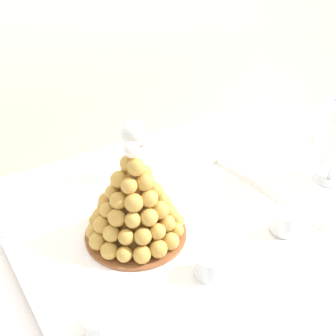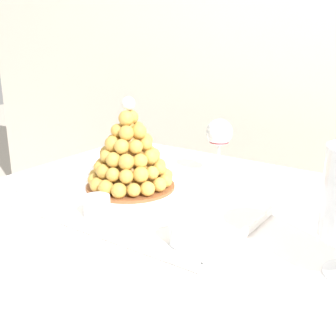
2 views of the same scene
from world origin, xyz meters
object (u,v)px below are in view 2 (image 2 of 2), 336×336
at_px(serving_tray, 134,199).
at_px(croquembouche, 130,154).
at_px(dessert_cup_left, 29,186).
at_px(wine_glass, 219,134).
at_px(dessert_cup_mid_left, 97,207).
at_px(dessert_cup_centre, 184,233).

distance_m(serving_tray, croquembouche, 0.13).
height_order(dessert_cup_left, wine_glass, wine_glass).
bearing_deg(dessert_cup_left, wine_glass, 52.75).
bearing_deg(dessert_cup_mid_left, serving_tray, 92.88).
bearing_deg(croquembouche, wine_glass, 59.66).
bearing_deg(dessert_cup_mid_left, croquembouche, 107.94).
distance_m(croquembouche, dessert_cup_mid_left, 0.22).
bearing_deg(croquembouche, dessert_cup_left, -134.47).
relative_size(dessert_cup_centre, wine_glass, 0.34).
bearing_deg(serving_tray, wine_glass, 73.85).
bearing_deg(dessert_cup_centre, wine_glass, 110.20).
distance_m(serving_tray, dessert_cup_centre, 0.28).
bearing_deg(serving_tray, dessert_cup_centre, -29.22).
height_order(dessert_cup_left, dessert_cup_centre, dessert_cup_centre).
bearing_deg(dessert_cup_mid_left, dessert_cup_centre, 0.79).
xyz_separation_m(serving_tray, croquembouche, (-0.06, 0.05, 0.10)).
bearing_deg(wine_glass, dessert_cup_mid_left, -100.21).
height_order(croquembouche, dessert_cup_mid_left, croquembouche).
relative_size(serving_tray, dessert_cup_centre, 11.13).
height_order(croquembouche, dessert_cup_centre, croquembouche).
xyz_separation_m(serving_tray, dessert_cup_centre, (0.25, -0.14, 0.03)).
bearing_deg(serving_tray, croquembouche, 135.93).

